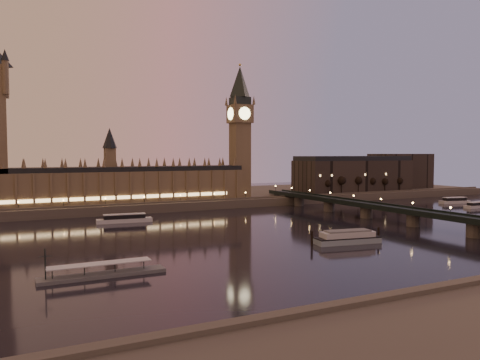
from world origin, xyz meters
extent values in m
plane|color=black|center=(0.00, 0.00, 0.00)|extent=(700.00, 700.00, 0.00)
cube|color=#423D35|center=(30.00, 165.00, 3.00)|extent=(560.00, 130.00, 6.00)
cube|color=brown|center=(-40.00, 121.00, 17.00)|extent=(180.00, 26.00, 22.00)
cube|color=black|center=(-40.00, 121.00, 29.60)|extent=(180.00, 22.00, 3.20)
cube|color=#FFCC7F|center=(-40.00, 107.50, 11.00)|extent=(153.00, 0.25, 2.20)
cube|color=brown|center=(54.00, 121.00, 35.00)|extent=(13.00, 13.00, 58.00)
cube|color=brown|center=(54.00, 121.00, 71.00)|extent=(16.00, 16.00, 14.00)
cylinder|color=#FFEAA5|center=(54.00, 112.82, 71.00)|extent=(9.60, 0.35, 9.60)
cylinder|color=#FFEAA5|center=(45.82, 121.00, 71.00)|extent=(0.35, 9.60, 9.60)
cube|color=black|center=(54.00, 121.00, 81.00)|extent=(13.00, 13.00, 6.00)
cone|color=black|center=(54.00, 121.00, 96.00)|extent=(17.68, 17.68, 24.00)
sphere|color=gold|center=(54.00, 121.00, 109.00)|extent=(2.00, 2.00, 2.00)
cube|color=black|center=(92.00, 0.00, 8.00)|extent=(13.00, 260.00, 2.00)
cube|color=black|center=(85.70, 0.00, 9.50)|extent=(0.60, 260.00, 1.00)
cube|color=black|center=(98.30, 0.00, 9.50)|extent=(0.60, 260.00, 1.00)
cube|color=black|center=(172.00, 127.00, 20.00)|extent=(110.00, 36.00, 28.00)
cube|color=black|center=(172.00, 127.00, 36.00)|extent=(108.00, 34.00, 4.00)
cube|color=black|center=(242.00, 139.00, 23.00)|extent=(60.00, 30.00, 34.00)
cylinder|color=black|center=(129.70, 109.00, 10.93)|extent=(0.70, 0.70, 9.86)
sphere|color=black|center=(129.70, 109.00, 16.08)|extent=(6.57, 6.57, 6.57)
cylinder|color=black|center=(145.93, 109.00, 10.93)|extent=(0.70, 0.70, 9.86)
sphere|color=black|center=(145.93, 109.00, 16.08)|extent=(6.57, 6.57, 6.57)
cylinder|color=black|center=(162.15, 109.00, 10.93)|extent=(0.70, 0.70, 9.86)
sphere|color=black|center=(162.15, 109.00, 16.08)|extent=(6.57, 6.57, 6.57)
cylinder|color=black|center=(178.38, 109.00, 10.93)|extent=(0.70, 0.70, 9.86)
sphere|color=black|center=(178.38, 109.00, 16.08)|extent=(6.57, 6.57, 6.57)
cylinder|color=black|center=(194.60, 109.00, 10.93)|extent=(0.70, 0.70, 9.86)
sphere|color=black|center=(194.60, 109.00, 16.08)|extent=(6.57, 6.57, 6.57)
cylinder|color=black|center=(210.83, 109.00, 10.93)|extent=(0.70, 0.70, 9.86)
sphere|color=black|center=(210.83, 109.00, 16.08)|extent=(6.57, 6.57, 6.57)
cube|color=silver|center=(-48.58, 66.97, 1.16)|extent=(32.25, 9.88, 2.33)
cube|color=black|center=(-48.58, 66.97, 3.49)|extent=(23.91, 7.86, 2.33)
cube|color=silver|center=(-48.58, 66.97, 4.87)|extent=(24.57, 8.19, 0.42)
cube|color=silver|center=(203.43, 24.24, 1.01)|extent=(24.21, 7.02, 2.03)
cube|color=black|center=(203.43, 24.24, 3.04)|extent=(17.94, 5.67, 2.03)
cube|color=silver|center=(203.43, 24.24, 4.24)|extent=(18.43, 5.93, 0.37)
cube|color=silver|center=(214.18, 52.68, 1.16)|extent=(26.12, 11.74, 2.32)
cube|color=black|center=(214.18, 52.68, 3.47)|extent=(19.44, 9.22, 2.32)
cube|color=silver|center=(214.18, 52.68, 4.84)|extent=(19.99, 9.59, 0.42)
cube|color=#7F93A2|center=(27.00, -41.97, 1.23)|extent=(31.18, 13.14, 2.46)
cube|color=black|center=(27.00, -41.97, 2.69)|extent=(31.18, 13.14, 0.47)
cube|color=silver|center=(27.00, -41.97, 4.16)|extent=(25.44, 11.32, 2.46)
cube|color=#595B5E|center=(27.00, -41.97, 5.71)|extent=(21.56, 9.79, 0.66)
cylinder|color=black|center=(10.21, -38.30, 3.21)|extent=(1.04, 1.04, 6.42)
cylinder|color=black|center=(43.79, -43.64, 3.21)|extent=(1.04, 1.04, 6.42)
cube|color=#595B5E|center=(-81.91, -51.05, 0.58)|extent=(40.86, 6.81, 1.17)
cube|color=silver|center=(-82.88, -51.05, 4.43)|extent=(33.08, 5.84, 0.29)
cylinder|color=black|center=(-99.42, -51.05, 6.03)|extent=(0.39, 0.39, 9.73)
cylinder|color=black|center=(-99.42, -51.05, 8.46)|extent=(3.89, 0.23, 0.23)
camera|label=1|loc=(-109.08, -206.90, 40.54)|focal=35.00mm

